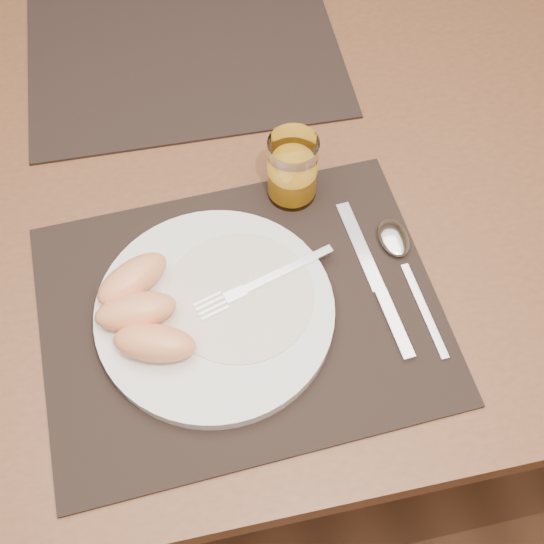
{
  "coord_description": "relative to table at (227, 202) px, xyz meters",
  "views": [
    {
      "loc": [
        -0.06,
        -0.58,
        1.45
      ],
      "look_at": [
        0.03,
        -0.19,
        0.77
      ],
      "focal_mm": 45.0,
      "sensor_mm": 36.0,
      "label": 1
    }
  ],
  "objects": [
    {
      "name": "ground",
      "position": [
        0.0,
        0.0,
        -0.67
      ],
      "size": [
        5.0,
        5.0,
        0.0
      ],
      "primitive_type": "plane",
      "color": "brown",
      "rests_on": "ground"
    },
    {
      "name": "table",
      "position": [
        0.0,
        0.0,
        0.0
      ],
      "size": [
        1.4,
        0.9,
        0.75
      ],
      "color": "brown",
      "rests_on": "ground"
    },
    {
      "name": "placemat_near",
      "position": [
        -0.02,
        -0.22,
        0.09
      ],
      "size": [
        0.47,
        0.37,
        0.0
      ],
      "primitive_type": "cube",
      "rotation": [
        0.0,
        0.0,
        0.05
      ],
      "color": "black",
      "rests_on": "table"
    },
    {
      "name": "placemat_far",
      "position": [
        -0.02,
        0.22,
        0.09
      ],
      "size": [
        0.46,
        0.36,
        0.0
      ],
      "primitive_type": "cube",
      "rotation": [
        0.0,
        0.0,
        -0.02
      ],
      "color": "black",
      "rests_on": "table"
    },
    {
      "name": "plate",
      "position": [
        -0.05,
        -0.22,
        0.1
      ],
      "size": [
        0.27,
        0.27,
        0.02
      ],
      "primitive_type": "cylinder",
      "color": "white",
      "rests_on": "placemat_near"
    },
    {
      "name": "plate_dressing",
      "position": [
        -0.02,
        -0.21,
        0.1
      ],
      "size": [
        0.17,
        0.17,
        0.0
      ],
      "color": "white",
      "rests_on": "plate"
    },
    {
      "name": "fork",
      "position": [
        0.0,
        -0.2,
        0.11
      ],
      "size": [
        0.17,
        0.07,
        0.0
      ],
      "color": "silver",
      "rests_on": "plate"
    },
    {
      "name": "knife",
      "position": [
        0.14,
        -0.23,
        0.09
      ],
      "size": [
        0.03,
        0.22,
        0.01
      ],
      "color": "silver",
      "rests_on": "placemat_near"
    },
    {
      "name": "spoon",
      "position": [
        0.18,
        -0.18,
        0.09
      ],
      "size": [
        0.04,
        0.19,
        0.01
      ],
      "color": "silver",
      "rests_on": "placemat_near"
    },
    {
      "name": "juice_glass",
      "position": [
        0.08,
        -0.07,
        0.13
      ],
      "size": [
        0.06,
        0.06,
        0.09
      ],
      "color": "white",
      "rests_on": "placemat_near"
    },
    {
      "name": "grapefruit_wedges",
      "position": [
        -0.13,
        -0.21,
        0.12
      ],
      "size": [
        0.11,
        0.16,
        0.04
      ],
      "color": "#F59E64",
      "rests_on": "plate"
    }
  ]
}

